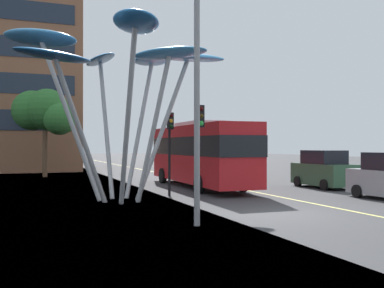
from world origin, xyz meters
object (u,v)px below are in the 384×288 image
traffic_light_kerb_far (170,136)px  car_parked_mid (324,170)px  red_bus (200,152)px  traffic_light_kerb_near (199,135)px  street_lamp (207,45)px  leaf_sculpture (120,60)px

traffic_light_kerb_far → car_parked_mid: traffic_light_kerb_far is taller
red_bus → traffic_light_kerb_near: size_ratio=2.98×
traffic_light_kerb_far → car_parked_mid: 9.74m
red_bus → street_lamp: (-4.37, -11.42, 3.44)m
traffic_light_kerb_near → car_parked_mid: (10.18, 6.16, -1.80)m
traffic_light_kerb_near → street_lamp: size_ratio=0.44×
traffic_light_kerb_far → car_parked_mid: size_ratio=1.00×
street_lamp → traffic_light_kerb_far: bearing=80.0°
red_bus → traffic_light_kerb_near: (-3.64, -8.95, 0.74)m
leaf_sculpture → traffic_light_kerb_far: size_ratio=2.62×
traffic_light_kerb_near → traffic_light_kerb_far: (0.65, 5.36, 0.08)m
street_lamp → red_bus: bearing=69.1°
red_bus → traffic_light_kerb_near: bearing=-112.1°
red_bus → leaf_sculpture: bearing=-141.1°
traffic_light_kerb_near → traffic_light_kerb_far: traffic_light_kerb_far is taller
red_bus → leaf_sculpture: (-5.61, -4.53, 4.12)m
leaf_sculpture → car_parked_mid: leaf_sculpture is taller
traffic_light_kerb_far → street_lamp: bearing=-100.0°
leaf_sculpture → car_parked_mid: 13.32m
leaf_sculpture → traffic_light_kerb_near: 5.90m
traffic_light_kerb_near → traffic_light_kerb_far: size_ratio=0.97×
car_parked_mid → street_lamp: 14.62m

